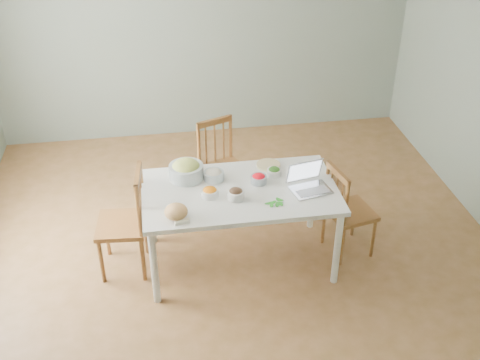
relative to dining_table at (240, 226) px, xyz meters
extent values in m
cube|color=brown|center=(-0.03, 0.13, -0.39)|extent=(5.00, 5.00, 0.00)
cube|color=slate|center=(-0.03, 2.63, 0.96)|extent=(5.00, 0.00, 2.70)
ellipsoid|color=tan|center=(-0.56, -0.32, 0.45)|extent=(0.22, 0.22, 0.12)
cube|color=white|center=(-0.53, -0.40, 0.41)|extent=(0.12, 0.05, 0.03)
cylinder|color=tan|center=(0.32, 0.35, 0.40)|extent=(0.24, 0.24, 0.02)
camera|label=1|loc=(-0.65, -4.12, 3.15)|focal=43.72mm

